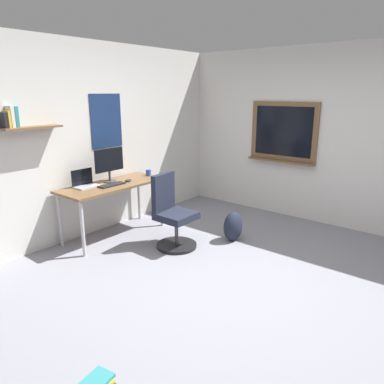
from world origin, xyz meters
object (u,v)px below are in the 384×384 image
Objects in this scene: desk at (113,189)px; computer_mouse at (128,180)px; office_chair at (172,216)px; monitor_primary at (109,163)px; coffee_mug at (148,173)px; keyboard at (112,185)px; backpack at (233,226)px; laptop at (85,183)px.

desk is 0.24m from computer_mouse.
office_chair is 2.05× the size of monitor_primary.
coffee_mug is (0.61, -0.12, -0.22)m from monitor_primary.
office_chair reaches higher than computer_mouse.
keyboard reaches higher than backpack.
monitor_primary is 0.33m from keyboard.
computer_mouse is at bearing -173.48° from coffee_mug.
backpack is (1.22, -1.52, -0.60)m from laptop.
monitor_primary reaches higher than office_chair.
office_chair is at bearing -78.79° from monitor_primary.
laptop reaches higher than backpack.
desk is 0.65m from coffee_mug.
laptop is 0.84× the size of keyboard.
laptop is 2.98× the size of computer_mouse.
desk is 1.56× the size of office_chair.
keyboard is at bearing 110.89° from office_chair.
keyboard is at bearing 180.00° from computer_mouse.
backpack is at bearing -62.43° from computer_mouse.
backpack is at bearing -53.59° from keyboard.
monitor_primary is at bearing 168.43° from coffee_mug.
keyboard is (-0.30, 0.80, 0.35)m from office_chair.
computer_mouse is 1.13× the size of coffee_mug.
desk is 16.15× the size of coffee_mug.
laptop is 0.43m from monitor_primary.
desk is at bearing -110.77° from monitor_primary.
monitor_primary is at bearing 134.08° from computer_mouse.
office_chair reaches higher than desk.
monitor_primary is at bearing -7.40° from laptop.
computer_mouse is at bearing 91.71° from office_chair.
backpack is at bearing -79.86° from coffee_mug.
laptop is (-0.33, 0.15, 0.13)m from desk.
keyboard is 0.28m from computer_mouse.
keyboard is 0.92× the size of backpack.
coffee_mug is 1.49m from backpack.
monitor_primary is 5.04× the size of coffee_mug.
desk is 4.02× the size of keyboard.
keyboard is 3.56× the size of computer_mouse.
computer_mouse is at bearing -0.00° from keyboard.
monitor_primary is 1.89m from backpack.
computer_mouse is (-0.02, 0.80, 0.35)m from office_chair.
coffee_mug is (0.64, -0.03, 0.12)m from desk.
desk is at bearing 104.74° from office_chair.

